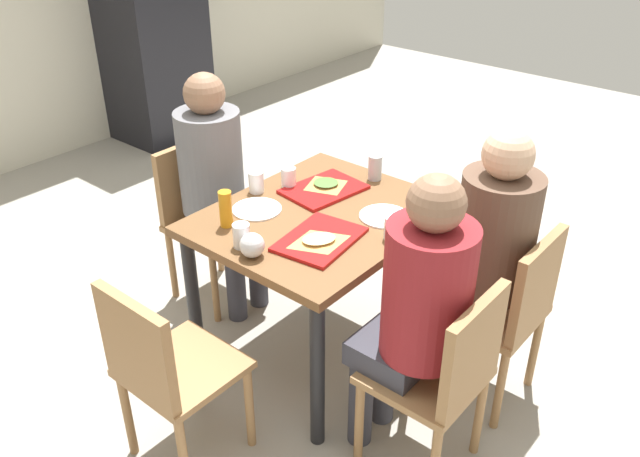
{
  "coord_description": "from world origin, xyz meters",
  "views": [
    {
      "loc": [
        -1.96,
        -1.64,
        2.15
      ],
      "look_at": [
        0.0,
        0.0,
        0.69
      ],
      "focal_mm": 37.26,
      "sensor_mm": 36.0,
      "label": 1
    }
  ],
  "objects_px": {
    "main_table": "(320,234)",
    "drink_fridge": "(151,22)",
    "chair_far_side": "(202,211)",
    "plastic_cup_d": "(289,178)",
    "chair_left_end": "(164,367)",
    "tray_red_far": "(324,189)",
    "paper_plate_center": "(257,209)",
    "person_in_red": "(418,303)",
    "chair_near_right": "(509,307)",
    "person_in_brown_jacket": "(486,245)",
    "tray_red_near": "(320,239)",
    "plastic_cup_c": "(241,235)",
    "foil_bundle": "(252,245)",
    "condiment_bottle": "(226,209)",
    "plastic_cup_b": "(392,228)",
    "paper_plate_near_edge": "(384,216)",
    "pizza_slice_b": "(326,184)",
    "pizza_slice_a": "(319,240)",
    "chair_near_left": "(445,372)",
    "person_far_side": "(216,176)",
    "soda_can": "(375,167)",
    "plastic_cup_a": "(256,182)"
  },
  "relations": [
    {
      "from": "foil_bundle",
      "to": "chair_near_right",
      "type": "bearing_deg",
      "value": -48.63
    },
    {
      "from": "tray_red_near",
      "to": "chair_near_right",
      "type": "bearing_deg",
      "value": -56.5
    },
    {
      "from": "paper_plate_center",
      "to": "pizza_slice_a",
      "type": "xyz_separation_m",
      "value": [
        -0.05,
        -0.4,
        0.02
      ]
    },
    {
      "from": "person_in_red",
      "to": "soda_can",
      "type": "xyz_separation_m",
      "value": [
        0.7,
        0.69,
        0.08
      ]
    },
    {
      "from": "foil_bundle",
      "to": "soda_can",
      "type": "bearing_deg",
      "value": 2.79
    },
    {
      "from": "tray_red_near",
      "to": "plastic_cup_c",
      "type": "distance_m",
      "value": 0.32
    },
    {
      "from": "main_table",
      "to": "paper_plate_center",
      "type": "height_order",
      "value": "paper_plate_center"
    },
    {
      "from": "main_table",
      "to": "chair_near_right",
      "type": "bearing_deg",
      "value": -72.38
    },
    {
      "from": "chair_left_end",
      "to": "drink_fridge",
      "type": "height_order",
      "value": "drink_fridge"
    },
    {
      "from": "paper_plate_near_edge",
      "to": "pizza_slice_b",
      "type": "distance_m",
      "value": 0.38
    },
    {
      "from": "foil_bundle",
      "to": "chair_far_side",
      "type": "bearing_deg",
      "value": 62.26
    },
    {
      "from": "drink_fridge",
      "to": "person_in_red",
      "type": "bearing_deg",
      "value": -114.09
    },
    {
      "from": "chair_far_side",
      "to": "foil_bundle",
      "type": "bearing_deg",
      "value": -117.74
    },
    {
      "from": "chair_far_side",
      "to": "plastic_cup_d",
      "type": "bearing_deg",
      "value": -79.07
    },
    {
      "from": "main_table",
      "to": "chair_near_right",
      "type": "distance_m",
      "value": 0.87
    },
    {
      "from": "paper_plate_near_edge",
      "to": "chair_far_side",
      "type": "bearing_deg",
      "value": 98.4
    },
    {
      "from": "tray_red_near",
      "to": "pizza_slice_b",
      "type": "bearing_deg",
      "value": 36.5
    },
    {
      "from": "chair_near_left",
      "to": "chair_far_side",
      "type": "height_order",
      "value": "same"
    },
    {
      "from": "chair_left_end",
      "to": "paper_plate_near_edge",
      "type": "height_order",
      "value": "chair_left_end"
    },
    {
      "from": "drink_fridge",
      "to": "foil_bundle",
      "type": "bearing_deg",
      "value": -121.43
    },
    {
      "from": "chair_left_end",
      "to": "paper_plate_center",
      "type": "height_order",
      "value": "chair_left_end"
    },
    {
      "from": "tray_red_near",
      "to": "person_far_side",
      "type": "bearing_deg",
      "value": 77.61
    },
    {
      "from": "soda_can",
      "to": "foil_bundle",
      "type": "height_order",
      "value": "soda_can"
    },
    {
      "from": "condiment_bottle",
      "to": "plastic_cup_b",
      "type": "bearing_deg",
      "value": -58.91
    },
    {
      "from": "paper_plate_near_edge",
      "to": "foil_bundle",
      "type": "distance_m",
      "value": 0.63
    },
    {
      "from": "chair_near_left",
      "to": "plastic_cup_d",
      "type": "relative_size",
      "value": 8.44
    },
    {
      "from": "person_in_red",
      "to": "plastic_cup_c",
      "type": "relative_size",
      "value": 12.54
    },
    {
      "from": "tray_red_far",
      "to": "paper_plate_center",
      "type": "bearing_deg",
      "value": 162.31
    },
    {
      "from": "person_in_red",
      "to": "person_in_brown_jacket",
      "type": "distance_m",
      "value": 0.52
    },
    {
      "from": "paper_plate_center",
      "to": "pizza_slice_a",
      "type": "bearing_deg",
      "value": -97.65
    },
    {
      "from": "main_table",
      "to": "paper_plate_near_edge",
      "type": "bearing_deg",
      "value": -56.66
    },
    {
      "from": "tray_red_far",
      "to": "soda_can",
      "type": "distance_m",
      "value": 0.28
    },
    {
      "from": "tray_red_near",
      "to": "paper_plate_near_edge",
      "type": "xyz_separation_m",
      "value": [
        0.33,
        -0.09,
        -0.0
      ]
    },
    {
      "from": "person_in_brown_jacket",
      "to": "plastic_cup_b",
      "type": "xyz_separation_m",
      "value": [
        -0.23,
        0.31,
        0.07
      ]
    },
    {
      "from": "tray_red_far",
      "to": "pizza_slice_a",
      "type": "bearing_deg",
      "value": -142.63
    },
    {
      "from": "chair_left_end",
      "to": "chair_far_side",
      "type": "bearing_deg",
      "value": 42.05
    },
    {
      "from": "plastic_cup_c",
      "to": "tray_red_near",
      "type": "bearing_deg",
      "value": -42.66
    },
    {
      "from": "tray_red_far",
      "to": "drink_fridge",
      "type": "xyz_separation_m",
      "value": [
        1.14,
        2.72,
        0.18
      ]
    },
    {
      "from": "condiment_bottle",
      "to": "soda_can",
      "type": "bearing_deg",
      "value": -15.45
    },
    {
      "from": "plastic_cup_b",
      "to": "chair_left_end",
      "type": "bearing_deg",
      "value": 158.57
    },
    {
      "from": "main_table",
      "to": "person_in_red",
      "type": "bearing_deg",
      "value": -111.0
    },
    {
      "from": "chair_near_right",
      "to": "plastic_cup_a",
      "type": "relative_size",
      "value": 8.44
    },
    {
      "from": "main_table",
      "to": "person_in_brown_jacket",
      "type": "xyz_separation_m",
      "value": [
        0.26,
        -0.67,
        0.08
      ]
    },
    {
      "from": "paper_plate_center",
      "to": "soda_can",
      "type": "bearing_deg",
      "value": -19.83
    },
    {
      "from": "paper_plate_center",
      "to": "pizza_slice_a",
      "type": "relative_size",
      "value": 0.9
    },
    {
      "from": "main_table",
      "to": "drink_fridge",
      "type": "distance_m",
      "value": 3.15
    },
    {
      "from": "chair_left_end",
      "to": "pizza_slice_a",
      "type": "relative_size",
      "value": 3.45
    },
    {
      "from": "main_table",
      "to": "plastic_cup_d",
      "type": "height_order",
      "value": "plastic_cup_d"
    },
    {
      "from": "plastic_cup_c",
      "to": "chair_near_left",
      "type": "bearing_deg",
      "value": -79.99
    },
    {
      "from": "chair_near_right",
      "to": "person_in_brown_jacket",
      "type": "xyz_separation_m",
      "value": [
        -0.0,
        0.14,
        0.25
      ]
    }
  ]
}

